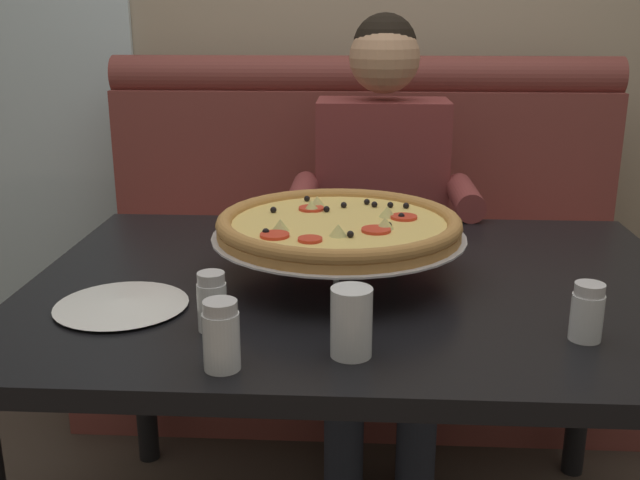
% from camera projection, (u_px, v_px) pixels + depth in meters
% --- Properties ---
extents(booth_bench, '(1.81, 0.78, 1.13)m').
position_uv_depth(booth_bench, '(360.00, 275.00, 2.55)').
color(booth_bench, brown).
rests_on(booth_bench, ground_plane).
extents(dining_table, '(1.38, 0.99, 0.73)m').
position_uv_depth(dining_table, '(361.00, 313.00, 1.56)').
color(dining_table, black).
rests_on(dining_table, ground_plane).
extents(diner_main, '(0.54, 0.64, 1.27)m').
position_uv_depth(diner_main, '(382.00, 208.00, 2.21)').
color(diner_main, '#2D3342').
rests_on(diner_main, ground_plane).
extents(pizza, '(0.53, 0.53, 0.14)m').
position_uv_depth(pizza, '(339.00, 226.00, 1.53)').
color(pizza, silver).
rests_on(pizza, dining_table).
extents(shaker_pepper_flakes, '(0.05, 0.05, 0.11)m').
position_uv_depth(shaker_pepper_flakes, '(212.00, 306.00, 1.28)').
color(shaker_pepper_flakes, white).
rests_on(shaker_pepper_flakes, dining_table).
extents(shaker_parmesan, '(0.05, 0.05, 0.10)m').
position_uv_depth(shaker_parmesan, '(587.00, 316.00, 1.24)').
color(shaker_parmesan, white).
rests_on(shaker_parmesan, dining_table).
extents(shaker_oregano, '(0.06, 0.06, 0.11)m').
position_uv_depth(shaker_oregano, '(221.00, 340.00, 1.13)').
color(shaker_oregano, white).
rests_on(shaker_oregano, dining_table).
extents(plate_near_left, '(0.25, 0.25, 0.02)m').
position_uv_depth(plate_near_left, '(121.00, 302.00, 1.38)').
color(plate_near_left, white).
rests_on(plate_near_left, dining_table).
extents(drinking_glass, '(0.07, 0.07, 0.12)m').
position_uv_depth(drinking_glass, '(351.00, 326.00, 1.18)').
color(drinking_glass, silver).
rests_on(drinking_glass, dining_table).
extents(patio_chair, '(0.40, 0.40, 0.86)m').
position_uv_depth(patio_chair, '(63.00, 165.00, 3.79)').
color(patio_chair, black).
rests_on(patio_chair, ground_plane).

